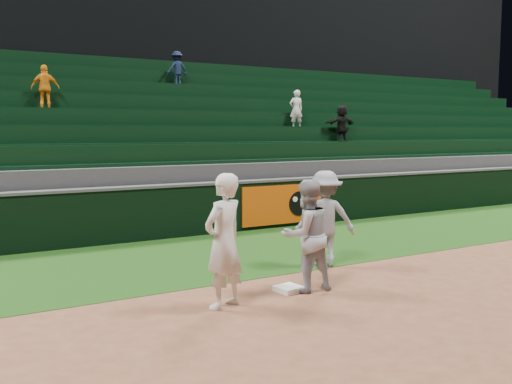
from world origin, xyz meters
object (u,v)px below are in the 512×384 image
first_baseman (224,241)px  base_coach (325,218)px  first_base (288,289)px  baserunner (306,236)px

first_baseman → base_coach: (2.75, 1.28, -0.07)m
first_base → first_baseman: bearing=-170.8°
first_base → baserunner: 0.87m
first_baseman → base_coach: 3.03m
first_base → baserunner: size_ratio=0.21×
first_baseman → baserunner: 1.49m
first_base → baserunner: baserunner is taller
first_baseman → base_coach: first_baseman is taller
first_base → base_coach: size_ratio=0.21×
first_baseman → base_coach: bearing=-177.2°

